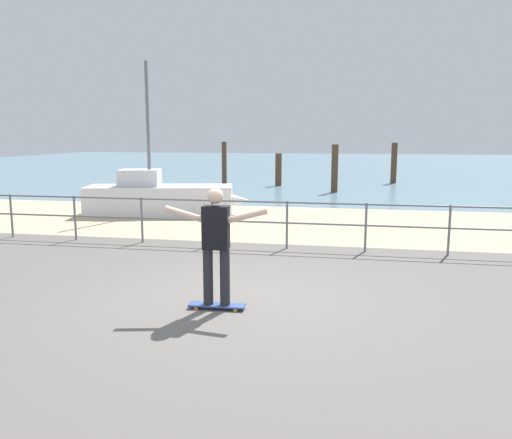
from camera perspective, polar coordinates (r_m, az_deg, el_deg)
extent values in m
cube|color=#605B56|center=(6.87, -4.09, -11.50)|extent=(24.00, 10.00, 0.04)
cube|color=tan|center=(14.51, 4.09, -0.36)|extent=(24.00, 6.00, 0.04)
cube|color=slate|center=(42.30, 8.66, 5.96)|extent=(72.00, 50.00, 0.04)
cylinder|color=slate|center=(13.59, -25.42, 0.33)|extent=(0.05, 0.05, 1.05)
cylinder|color=slate|center=(12.68, -19.38, 0.13)|extent=(0.05, 0.05, 1.05)
cylinder|color=slate|center=(11.94, -12.50, -0.11)|extent=(0.05, 0.05, 1.05)
cylinder|color=slate|center=(11.39, -4.84, -0.37)|extent=(0.05, 0.05, 1.05)
cylinder|color=slate|center=(11.06, 3.44, -0.65)|extent=(0.05, 0.05, 1.05)
cylinder|color=slate|center=(10.97, 12.04, -0.92)|extent=(0.05, 0.05, 1.05)
cylinder|color=slate|center=(11.13, 20.58, -1.17)|extent=(0.05, 0.05, 1.05)
cylinder|color=slate|center=(11.32, -4.87, 2.10)|extent=(13.23, 0.04, 0.04)
cylinder|color=slate|center=(11.38, -4.84, -0.11)|extent=(13.23, 0.04, 0.04)
cube|color=silver|center=(16.08, -10.55, 2.08)|extent=(4.60, 2.29, 0.90)
cone|color=silver|center=(15.87, -2.68, 2.14)|extent=(1.24, 0.98, 0.77)
cylinder|color=slate|center=(16.01, -11.87, 10.25)|extent=(0.10, 0.10, 3.69)
cube|color=silver|center=(16.12, -12.73, 4.53)|extent=(1.36, 1.13, 0.50)
cube|color=#334C8C|center=(7.38, -4.35, -9.41)|extent=(0.81, 0.24, 0.02)
cylinder|color=orange|center=(7.42, -2.07, -9.65)|extent=(0.06, 0.03, 0.06)
cylinder|color=orange|center=(7.27, -2.30, -10.05)|extent=(0.06, 0.03, 0.06)
cylinder|color=orange|center=(7.54, -6.32, -9.39)|extent=(0.06, 0.03, 0.06)
cylinder|color=orange|center=(7.39, -6.64, -9.78)|extent=(0.06, 0.03, 0.06)
cylinder|color=#26262B|center=(7.24, -3.46, -6.38)|extent=(0.14, 0.14, 0.80)
cylinder|color=#26262B|center=(7.29, -5.32, -6.29)|extent=(0.14, 0.14, 0.80)
cube|color=black|center=(7.11, -4.46, -0.89)|extent=(0.37, 0.22, 0.60)
sphere|color=beige|center=(7.04, -4.51, 2.63)|extent=(0.22, 0.22, 0.22)
cylinder|color=beige|center=(6.99, -0.92, 0.45)|extent=(0.56, 0.12, 0.23)
cylinder|color=beige|center=(7.19, -7.95, 0.61)|extent=(0.56, 0.12, 0.23)
cylinder|color=#513826|center=(25.64, -3.54, 6.24)|extent=(0.24, 0.24, 2.10)
cylinder|color=#513826|center=(24.79, 2.50, 5.52)|extent=(0.30, 0.30, 1.56)
cylinder|color=#513826|center=(22.13, 8.69, 5.57)|extent=(0.28, 0.28, 2.04)
cylinder|color=#513826|center=(27.01, 15.01, 6.03)|extent=(0.29, 0.29, 2.04)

